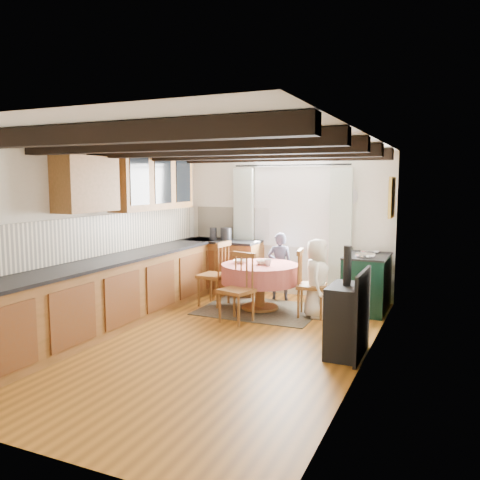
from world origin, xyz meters
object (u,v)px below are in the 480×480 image
at_px(chair_near, 236,288).
at_px(child_far, 280,266).
at_px(chair_left, 214,273).
at_px(child_right, 317,278).
at_px(dining_table, 260,287).
at_px(aga_range, 367,282).
at_px(chair_right, 312,283).
at_px(cup, 268,263).
at_px(cast_iron_stove, 346,301).

xyz_separation_m(chair_near, child_far, (0.11, 1.47, 0.08)).
bearing_deg(chair_left, child_right, 93.03).
bearing_deg(dining_table, aga_range, 22.20).
distance_m(chair_right, cup, 0.70).
distance_m(dining_table, aga_range, 1.59).
xyz_separation_m(dining_table, aga_range, (1.47, 0.60, 0.08)).
distance_m(chair_right, aga_range, 0.92).
bearing_deg(child_right, child_far, 36.16).
height_order(chair_right, cup, chair_right).
bearing_deg(dining_table, child_right, -2.22).
height_order(chair_left, cast_iron_stove, cast_iron_stove).
distance_m(chair_near, cast_iron_stove, 1.79).
bearing_deg(chair_left, cast_iron_stove, 63.20).
distance_m(chair_near, chair_left, 1.01).
xyz_separation_m(dining_table, chair_near, (-0.06, -0.72, 0.13)).
relative_size(chair_right, aga_range, 1.04).
xyz_separation_m(chair_left, child_far, (0.83, 0.76, 0.05)).
bearing_deg(aga_range, cast_iron_stove, -86.87).
height_order(chair_left, child_far, child_far).
height_order(chair_left, chair_right, chair_left).
height_order(child_far, cup, child_far).
relative_size(chair_left, chair_right, 1.04).
xyz_separation_m(chair_left, child_right, (1.65, -0.02, 0.06)).
bearing_deg(child_far, chair_left, 27.78).
distance_m(aga_range, cup, 1.51).
xyz_separation_m(dining_table, chair_left, (-0.78, -0.01, 0.16)).
bearing_deg(chair_near, chair_left, 149.93).
bearing_deg(chair_right, aga_range, -55.86).
height_order(chair_left, child_right, child_right).
bearing_deg(chair_near, aga_range, 55.74).
distance_m(chair_near, aga_range, 2.03).
distance_m(child_far, cup, 0.85).
bearing_deg(chair_right, child_right, -102.35).
bearing_deg(chair_right, chair_near, 119.66).
relative_size(dining_table, chair_near, 1.21).
xyz_separation_m(chair_left, aga_range, (2.25, 0.61, -0.07)).
bearing_deg(cup, child_right, 3.21).
height_order(chair_left, aga_range, chair_left).
height_order(chair_near, child_right, child_right).
bearing_deg(child_far, aga_range, 159.34).
xyz_separation_m(aga_range, child_far, (-1.42, 0.15, 0.12)).
relative_size(chair_near, child_far, 0.86).
bearing_deg(chair_left, dining_table, 94.56).
distance_m(chair_left, child_far, 1.12).
height_order(chair_right, aga_range, chair_right).
xyz_separation_m(child_right, cup, (-0.72, -0.04, 0.18)).
height_order(chair_near, child_far, child_far).
distance_m(chair_right, cast_iron_stove, 1.59).
height_order(chair_near, chair_left, chair_left).
distance_m(dining_table, chair_left, 0.79).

